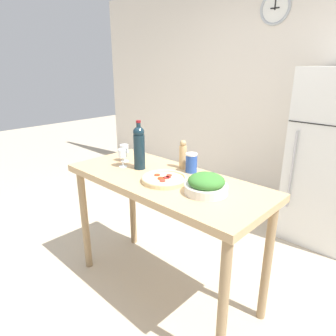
{
  "coord_description": "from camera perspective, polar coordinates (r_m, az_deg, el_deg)",
  "views": [
    {
      "loc": [
        1.3,
        -1.34,
        1.62
      ],
      "look_at": [
        0.0,
        0.03,
        0.97
      ],
      "focal_mm": 32.0,
      "sensor_mm": 36.0,
      "label": 1
    }
  ],
  "objects": [
    {
      "name": "wall_back",
      "position": [
        3.62,
        22.91,
        12.69
      ],
      "size": [
        6.4,
        0.09,
        2.6
      ],
      "color": "silver",
      "rests_on": "ground_plane"
    },
    {
      "name": "prep_counter",
      "position": [
        2.04,
        -0.6,
        -4.86
      ],
      "size": [
        1.44,
        0.62,
        0.91
      ],
      "color": "tan",
      "rests_on": "ground_plane"
    },
    {
      "name": "salad_bowl",
      "position": [
        1.75,
        7.29,
        -3.14
      ],
      "size": [
        0.25,
        0.25,
        0.12
      ],
      "color": "silver",
      "rests_on": "prep_counter"
    },
    {
      "name": "ground_plane",
      "position": [
        2.47,
        -0.53,
        -21.88
      ],
      "size": [
        14.0,
        14.0,
        0.0
      ],
      "primitive_type": "plane",
      "color": "#BCAD93"
    },
    {
      "name": "wine_bottle",
      "position": [
        2.13,
        -5.52,
        4.08
      ],
      "size": [
        0.08,
        0.08,
        0.35
      ],
      "color": "#142833",
      "rests_on": "prep_counter"
    },
    {
      "name": "salt_canister",
      "position": [
        2.08,
        4.47,
        1.0
      ],
      "size": [
        0.08,
        0.08,
        0.14
      ],
      "color": "#284CA3",
      "rests_on": "prep_counter"
    },
    {
      "name": "homemade_pizza",
      "position": [
        1.92,
        -0.67,
        -2.09
      ],
      "size": [
        0.3,
        0.3,
        0.03
      ],
      "color": "#DBC189",
      "rests_on": "prep_counter"
    },
    {
      "name": "pepper_mill",
      "position": [
        2.15,
        2.84,
        2.52
      ],
      "size": [
        0.05,
        0.05,
        0.21
      ],
      "color": "tan",
      "rests_on": "prep_counter"
    },
    {
      "name": "refrigerator",
      "position": [
        3.15,
        28.97,
        1.68
      ],
      "size": [
        0.64,
        0.73,
        1.6
      ],
      "color": "silver",
      "rests_on": "ground_plane"
    },
    {
      "name": "wine_glass_near",
      "position": [
        2.2,
        -8.66,
        2.58
      ],
      "size": [
        0.07,
        0.07,
        0.13
      ],
      "color": "silver",
      "rests_on": "prep_counter"
    },
    {
      "name": "wine_glass_far",
      "position": [
        2.33,
        -8.33,
        3.52
      ],
      "size": [
        0.07,
        0.07,
        0.13
      ],
      "color": "silver",
      "rests_on": "prep_counter"
    }
  ]
}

